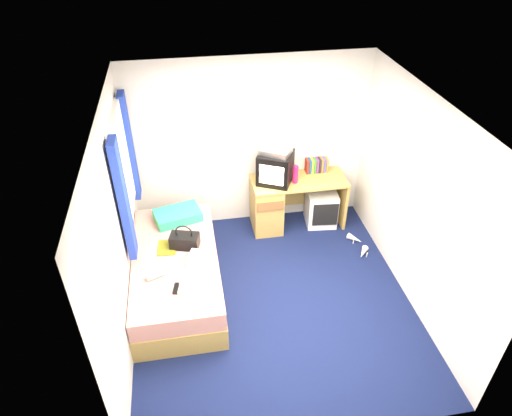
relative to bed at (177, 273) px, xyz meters
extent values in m
plane|color=#0C1438|center=(1.10, -0.38, -0.27)|extent=(3.40, 3.40, 0.00)
plane|color=white|center=(1.10, -0.38, 2.13)|extent=(3.40, 3.40, 0.00)
plane|color=silver|center=(1.10, 1.32, 0.93)|extent=(3.20, 0.00, 3.20)
plane|color=silver|center=(1.10, -2.08, 0.93)|extent=(3.20, 0.00, 3.20)
plane|color=silver|center=(-0.50, -0.38, 0.93)|extent=(0.00, 3.40, 3.40)
plane|color=silver|center=(2.70, -0.38, 0.93)|extent=(0.00, 3.40, 3.40)
cube|color=tan|center=(0.00, 0.00, -0.12)|extent=(1.00, 2.00, 0.30)
cube|color=#8F5D34|center=(0.50, -0.40, -0.11)|extent=(0.02, 0.70, 0.18)
cube|color=white|center=(0.00, 0.00, 0.15)|extent=(0.98, 1.98, 0.24)
cube|color=#1975A6|center=(0.06, 0.70, 0.33)|extent=(0.64, 0.50, 0.12)
cube|color=tan|center=(1.74, 1.04, 0.47)|extent=(1.30, 0.55, 0.03)
cube|color=tan|center=(1.29, 1.04, 0.09)|extent=(0.40, 0.52, 0.72)
cube|color=tan|center=(2.37, 1.04, 0.09)|extent=(0.04, 0.52, 0.72)
cube|color=tan|center=(1.99, 1.29, 0.18)|extent=(0.78, 0.03, 0.55)
cube|color=white|center=(2.08, 1.02, -0.01)|extent=(0.45, 0.45, 0.52)
cube|color=black|center=(1.40, 1.06, 0.70)|extent=(0.56, 0.55, 0.43)
cube|color=#D7B688|center=(1.31, 0.88, 0.70)|extent=(0.30, 0.16, 0.27)
cube|color=silver|center=(1.40, 1.06, 0.95)|extent=(0.47, 0.44, 0.07)
cube|color=maroon|center=(1.89, 1.22, 0.58)|extent=(0.03, 0.13, 0.20)
cube|color=navy|center=(1.92, 1.22, 0.58)|extent=(0.03, 0.13, 0.20)
cube|color=gold|center=(1.96, 1.22, 0.58)|extent=(0.03, 0.13, 0.20)
cube|color=#337F33|center=(1.99, 1.22, 0.58)|extent=(0.03, 0.13, 0.20)
cube|color=#7F337F|center=(2.03, 1.22, 0.58)|extent=(0.03, 0.13, 0.20)
cube|color=#262626|center=(2.06, 1.22, 0.58)|extent=(0.03, 0.13, 0.20)
cube|color=#B26633|center=(2.10, 1.22, 0.58)|extent=(0.03, 0.13, 0.20)
cube|color=#4C4C99|center=(2.13, 1.22, 0.58)|extent=(0.03, 0.13, 0.20)
cube|color=olive|center=(2.17, 1.22, 0.58)|extent=(0.03, 0.13, 0.20)
cube|color=black|center=(2.15, 1.23, 0.55)|extent=(0.04, 0.12, 0.14)
cylinder|color=#CD1C59|center=(1.66, 0.99, 0.60)|extent=(0.09, 0.09, 0.24)
cylinder|color=white|center=(1.58, 1.11, 0.57)|extent=(0.06, 0.06, 0.18)
cube|color=black|center=(0.13, 0.14, 0.36)|extent=(0.37, 0.27, 0.17)
torus|color=black|center=(0.13, 0.14, 0.48)|extent=(0.20, 0.07, 0.20)
cube|color=white|center=(0.29, -0.17, 0.32)|extent=(0.35, 0.32, 0.09)
cube|color=yellow|center=(-0.08, 0.15, 0.28)|extent=(0.23, 0.29, 0.01)
cylinder|color=silver|center=(-0.21, -0.33, 0.31)|extent=(0.21, 0.14, 0.07)
cube|color=yellow|center=(0.03, -0.59, 0.28)|extent=(0.19, 0.20, 0.01)
cube|color=black|center=(0.00, -0.55, 0.28)|extent=(0.08, 0.17, 0.02)
cube|color=silver|center=(-0.48, 0.52, 1.18)|extent=(0.02, 0.90, 1.10)
cube|color=white|center=(-0.47, 0.52, 1.77)|extent=(0.06, 1.06, 0.08)
cube|color=white|center=(-0.47, 0.52, 0.59)|extent=(0.06, 1.06, 0.08)
cube|color=navy|center=(-0.43, -0.07, 1.13)|extent=(0.08, 0.24, 1.40)
cube|color=navy|center=(-0.43, 1.11, 1.13)|extent=(0.08, 0.24, 1.40)
cone|color=silver|center=(2.44, 0.51, -0.23)|extent=(0.21, 0.23, 0.09)
cone|color=silver|center=(2.45, 0.22, -0.23)|extent=(0.20, 0.23, 0.09)
camera|label=1|loc=(0.26, -4.08, 3.78)|focal=32.00mm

